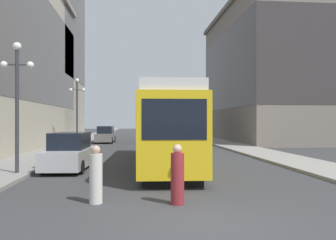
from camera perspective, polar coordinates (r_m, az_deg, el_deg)
ground_plane at (r=8.53m, az=5.60°, el=-16.40°), size 200.00×200.00×0.00m
sidewalk_left at (r=48.46m, az=-12.72°, el=-2.90°), size 3.11×120.00×0.15m
sidewalk_right at (r=48.96m, az=5.21°, el=-2.87°), size 3.11×120.00×0.15m
streetcar at (r=18.96m, az=-0.59°, el=-1.03°), size 3.20×14.78×3.89m
transit_bus at (r=36.17m, az=1.61°, el=-0.86°), size 3.03×13.00×3.45m
parked_car_left_near at (r=17.63m, az=-15.90°, el=-5.18°), size 2.07×4.62×1.82m
parked_car_left_mid at (r=38.76m, az=-10.26°, el=-2.44°), size 2.03×4.94×1.82m
pedestrian_crossing_near at (r=10.00m, az=1.57°, el=-9.29°), size 0.38×0.38×1.72m
pedestrian_crossing_far at (r=10.33m, az=-11.81°, el=-9.09°), size 0.38×0.38×1.68m
lamp_post_left_near at (r=16.35m, az=-23.63°, el=4.97°), size 1.41×0.36×5.64m
lamp_post_left_far at (r=31.69m, az=-14.77°, el=2.87°), size 1.41×0.36×6.02m
building_left_midblock at (r=50.00m, az=-21.56°, el=15.69°), size 11.97×15.79×31.09m
building_right_corner at (r=44.44m, az=18.57°, el=7.24°), size 15.25×22.06×15.81m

